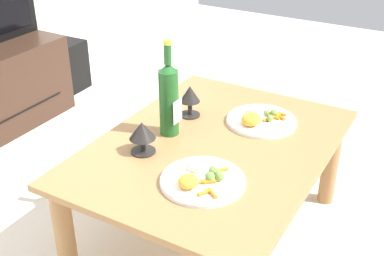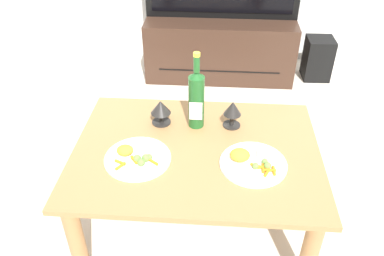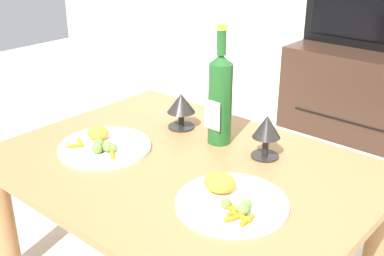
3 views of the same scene
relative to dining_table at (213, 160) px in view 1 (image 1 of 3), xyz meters
name	(u,v)px [view 1 (image 1 of 3)]	position (x,y,z in m)	size (l,w,h in m)	color
ground_plane	(211,235)	(0.00, 0.00, -0.37)	(6.40, 6.40, 0.00)	beige
dining_table	(213,160)	(0.00, 0.00, 0.00)	(1.07, 0.80, 0.44)	#9E7042
floor_speaker	(68,65)	(0.85, 1.53, -0.20)	(0.20, 0.20, 0.32)	black
wine_bottle	(169,97)	(-0.01, 0.18, 0.22)	(0.07, 0.08, 0.37)	#1E5923
goblet_left	(142,132)	(-0.18, 0.19, 0.15)	(0.09, 0.09, 0.12)	black
goblet_right	(190,96)	(0.15, 0.19, 0.16)	(0.08, 0.08, 0.13)	black
dinner_plate_left	(202,180)	(-0.24, -0.09, 0.09)	(0.28, 0.28, 0.05)	white
dinner_plate_right	(260,120)	(0.24, -0.08, 0.09)	(0.28, 0.28, 0.06)	white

